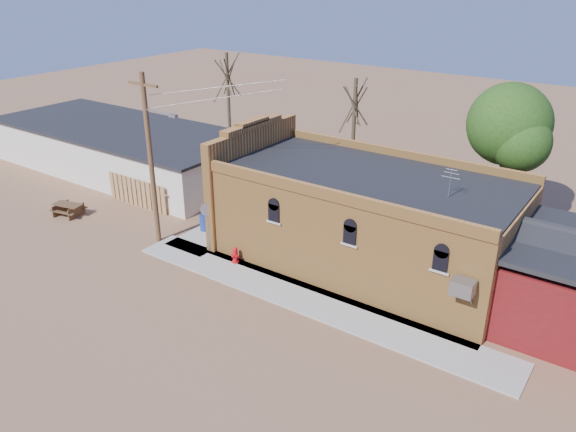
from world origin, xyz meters
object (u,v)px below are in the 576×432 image
Objects in this scene: stop_sign at (207,214)px; picnic_table at (68,208)px; utility_pole at (151,157)px; fire_hydrant at (235,255)px; brick_bar at (360,218)px; trash_barrel at (205,222)px.

stop_sign is 10.29m from picnic_table.
fire_hydrant is (4.97, 0.43, -4.29)m from utility_pole.
utility_pole is 4.09m from stop_sign.
brick_bar is 1.82× the size of utility_pole.
stop_sign reaches higher than picnic_table.
stop_sign is at bearing -42.41° from trash_barrel.
brick_bar is 20.01× the size of fire_hydrant.
utility_pole is at bearing -174.35° from stop_sign.
brick_bar is at bearing 23.69° from utility_pole.
brick_bar is at bearing 60.75° from fire_hydrant.
trash_barrel is (1.16, 2.36, -4.24)m from utility_pole.
trash_barrel is (-1.92, 1.76, -1.62)m from stop_sign.
trash_barrel reaches higher than fire_hydrant.
brick_bar is 9.03m from trash_barrel.
utility_pole is at bearing -156.31° from brick_bar.
fire_hydrant is 0.91× the size of trash_barrel.
fire_hydrant is 12.01m from picnic_table.
trash_barrel is at bearing 132.21° from stop_sign.
trash_barrel reaches higher than picnic_table.
fire_hydrant is 0.30× the size of stop_sign.
fire_hydrant is at bearing -141.27° from brick_bar.
utility_pole is 4.99m from trash_barrel.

